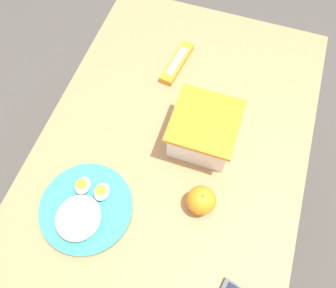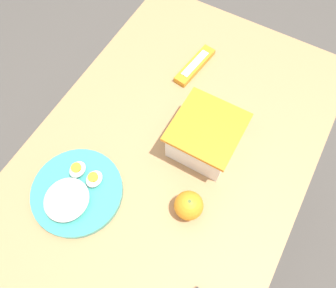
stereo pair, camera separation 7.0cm
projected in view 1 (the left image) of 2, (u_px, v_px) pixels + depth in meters
The scene contains 6 objects.
ground_plane at pixel (170, 215), 1.53m from camera, with size 10.00×10.00×0.00m, color #4C4742.
table at pixel (171, 167), 0.99m from camera, with size 1.05×0.70×0.74m.
food_container at pixel (203, 131), 0.84m from camera, with size 0.17×0.16×0.10m.
orange_fruit at pixel (201, 200), 0.77m from camera, with size 0.07×0.07×0.07m.
rice_plate at pixel (85, 209), 0.77m from camera, with size 0.22×0.22×0.05m.
candy_bar at pixel (177, 63), 0.98m from camera, with size 0.16×0.06×0.02m.
Camera 1 is at (0.35, 0.11, 1.52)m, focal length 35.00 mm.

